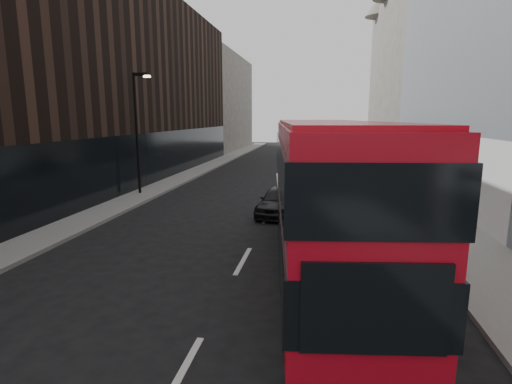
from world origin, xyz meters
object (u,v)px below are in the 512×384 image
at_px(street_lamp, 138,125).
at_px(red_bus, 326,194).
at_px(car_b, 333,173).
at_px(car_a, 279,201).
at_px(grey_bus, 331,140).
at_px(car_c, 332,172).

distance_m(street_lamp, red_bus, 15.60).
height_order(red_bus, car_b, red_bus).
relative_size(car_a, car_b, 0.85).
bearing_deg(grey_bus, car_b, -89.30).
relative_size(street_lamp, car_b, 1.48).
distance_m(street_lamp, car_b, 13.35).
relative_size(car_b, car_c, 0.92).
bearing_deg(grey_bus, red_bus, -90.14).
bearing_deg(car_a, grey_bus, 91.44).
xyz_separation_m(street_lamp, car_b, (11.53, 5.81, -3.40)).
xyz_separation_m(grey_bus, car_c, (-0.26, -15.97, -1.44)).
height_order(street_lamp, car_b, street_lamp).
distance_m(street_lamp, grey_bus, 25.89).
xyz_separation_m(grey_bus, car_b, (-0.23, -17.17, -1.40)).
relative_size(red_bus, car_c, 2.25).
height_order(street_lamp, grey_bus, street_lamp).
height_order(car_b, car_c, car_b).
relative_size(street_lamp, grey_bus, 0.55).
relative_size(red_bus, car_a, 2.85).
height_order(car_a, car_c, car_c).
bearing_deg(car_a, car_b, 81.19).
xyz_separation_m(grey_bus, car_a, (-3.04, -26.47, -1.50)).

